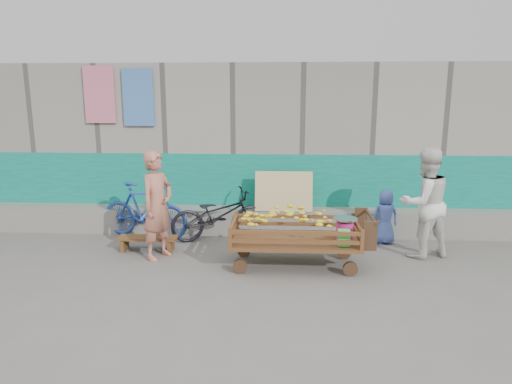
# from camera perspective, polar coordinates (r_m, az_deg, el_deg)

# --- Properties ---
(ground) EXTENTS (80.00, 80.00, 0.00)m
(ground) POSITION_cam_1_polar(r_m,az_deg,el_deg) (6.07, 0.50, -11.67)
(ground) COLOR #5E5B56
(ground) RESTS_ON ground
(building_wall) EXTENTS (12.00, 3.50, 3.00)m
(building_wall) POSITION_cam_1_polar(r_m,az_deg,el_deg) (9.66, 1.74, 6.22)
(building_wall) COLOR gray
(building_wall) RESTS_ON ground
(banana_cart) EXTENTS (2.01, 0.92, 0.86)m
(banana_cart) POSITION_cam_1_polar(r_m,az_deg,el_deg) (6.58, 4.58, -4.46)
(banana_cart) COLOR #52361A
(banana_cart) RESTS_ON ground
(bench) EXTENTS (0.94, 0.28, 0.23)m
(bench) POSITION_cam_1_polar(r_m,az_deg,el_deg) (7.51, -13.41, -5.92)
(bench) COLOR #52361A
(bench) RESTS_ON ground
(vendor_man) EXTENTS (0.62, 0.71, 1.64)m
(vendor_man) POSITION_cam_1_polar(r_m,az_deg,el_deg) (6.99, -12.22, -1.66)
(vendor_man) COLOR #AF6752
(vendor_man) RESTS_ON ground
(woman) EXTENTS (0.98, 0.87, 1.68)m
(woman) POSITION_cam_1_polar(r_m,az_deg,el_deg) (7.35, 20.31, -1.30)
(woman) COLOR white
(woman) RESTS_ON ground
(child) EXTENTS (0.49, 0.36, 0.92)m
(child) POSITION_cam_1_polar(r_m,az_deg,el_deg) (7.90, 15.85, -2.98)
(child) COLOR #465FB7
(child) RESTS_ON ground
(bicycle_dark) EXTENTS (1.75, 1.13, 0.87)m
(bicycle_dark) POSITION_cam_1_polar(r_m,az_deg,el_deg) (7.84, -4.66, -2.85)
(bicycle_dark) COLOR black
(bicycle_dark) RESTS_ON ground
(bicycle_blue) EXTENTS (1.67, 0.79, 0.96)m
(bicycle_blue) POSITION_cam_1_polar(r_m,az_deg,el_deg) (8.14, -13.74, -2.26)
(bicycle_blue) COLOR #24479E
(bicycle_blue) RESTS_ON ground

